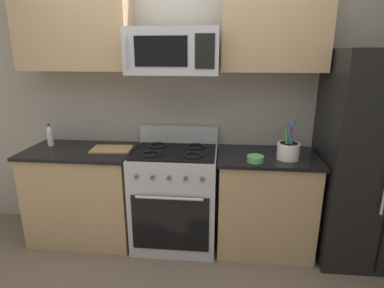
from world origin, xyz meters
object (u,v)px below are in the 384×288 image
object	(u,v)px
prep_bowl	(255,159)
range_oven	(175,196)
refrigerator	(373,160)
microwave	(173,51)
cutting_board	(112,149)
utensil_crock	(288,150)
bottle_vinegar	(50,136)

from	to	relation	value
prep_bowl	range_oven	bearing A→B (deg)	165.33
refrigerator	microwave	world-z (taller)	microwave
cutting_board	prep_bowl	distance (m)	1.31
refrigerator	prep_bowl	xyz separation A→B (m)	(-1.00, -0.17, 0.03)
range_oven	refrigerator	distance (m)	1.75
utensil_crock	cutting_board	world-z (taller)	utensil_crock
refrigerator	prep_bowl	bearing A→B (deg)	-170.54
microwave	bottle_vinegar	distance (m)	1.45
range_oven	cutting_board	size ratio (longest dim) A/B	3.03
cutting_board	bottle_vinegar	bearing A→B (deg)	173.19
range_oven	bottle_vinegar	distance (m)	1.34
microwave	cutting_board	xyz separation A→B (m)	(-0.59, -0.01, -0.87)
range_oven	bottle_vinegar	size ratio (longest dim) A/B	5.07
range_oven	prep_bowl	distance (m)	0.86
cutting_board	prep_bowl	size ratio (longest dim) A/B	2.58
cutting_board	prep_bowl	xyz separation A→B (m)	(1.29, -0.20, 0.02)
microwave	utensil_crock	distance (m)	1.27
refrigerator	microwave	size ratio (longest dim) A/B	2.38
cutting_board	bottle_vinegar	distance (m)	0.64
utensil_crock	bottle_vinegar	world-z (taller)	utensil_crock
utensil_crock	prep_bowl	bearing A→B (deg)	-160.40
bottle_vinegar	prep_bowl	world-z (taller)	bottle_vinegar
utensil_crock	bottle_vinegar	xyz separation A→B (m)	(-2.21, 0.17, 0.02)
microwave	prep_bowl	world-z (taller)	microwave
range_oven	microwave	distance (m)	1.31
refrigerator	bottle_vinegar	bearing A→B (deg)	177.88
cutting_board	prep_bowl	bearing A→B (deg)	-8.75
range_oven	utensil_crock	distance (m)	1.11
refrigerator	microwave	xyz separation A→B (m)	(-1.70, 0.04, 0.88)
bottle_vinegar	prep_bowl	bearing A→B (deg)	-8.11
refrigerator	cutting_board	size ratio (longest dim) A/B	5.03
bottle_vinegar	prep_bowl	size ratio (longest dim) A/B	1.54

